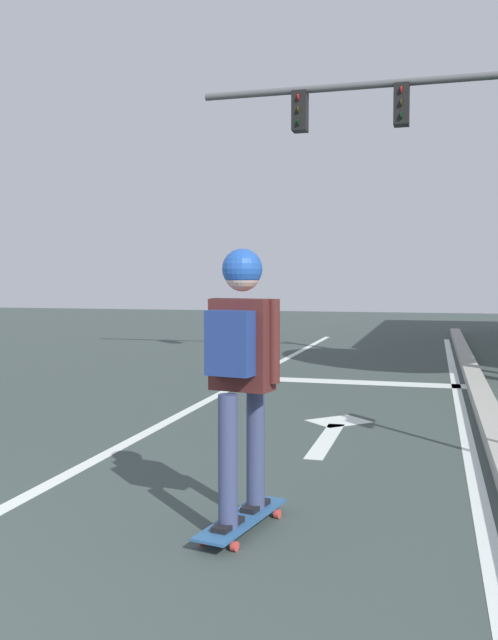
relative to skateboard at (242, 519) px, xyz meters
The scene contains 9 objects.
lane_line_center 3.86m from the skateboard, 114.05° to the left, with size 0.12×20.00×0.01m, color silver.
lane_line_curbside 3.78m from the skateboard, 68.84° to the left, with size 0.12×20.00×0.01m, color silver.
stop_bar 5.92m from the skateboard, 90.28° to the left, with size 3.08×0.40×0.01m, color silver.
lane_arrow_stem 2.35m from the skateboard, 86.95° to the left, with size 0.16×1.40×0.01m, color silver.
lane_arrow_head 3.20m from the skateboard, 87.76° to the left, with size 0.56×0.44×0.01m, color silver.
curb_strip 3.87m from the skateboard, 65.39° to the left, with size 0.24×24.00×0.14m, color #A5A39A.
skateboard is the anchor object (origin of this frame).
skater 0.98m from the skateboard, 101.16° to the right, with size 0.43×0.60×1.55m.
traffic_signal_mast 8.22m from the skateboard, 83.99° to the left, with size 4.98×0.34×4.92m.
Camera 1 is at (2.89, -1.22, 1.45)m, focal length 38.01 mm.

